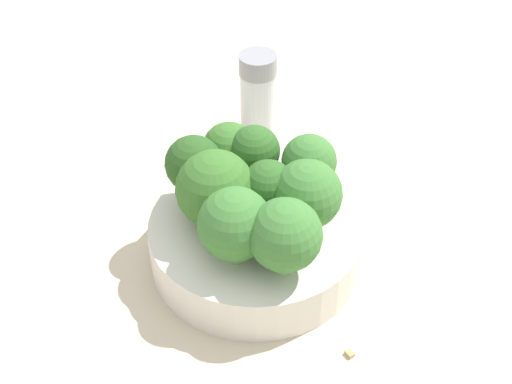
{
  "coord_description": "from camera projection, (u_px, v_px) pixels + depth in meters",
  "views": [
    {
      "loc": [
        -0.14,
        -0.35,
        0.39
      ],
      "look_at": [
        0.0,
        0.0,
        0.07
      ],
      "focal_mm": 50.0,
      "sensor_mm": 36.0,
      "label": 1
    }
  ],
  "objects": [
    {
      "name": "broccoli_floret_5",
      "position": [
        288.0,
        235.0,
        0.46
      ],
      "size": [
        0.05,
        0.05,
        0.06
      ],
      "color": "#8EB770",
      "rests_on": "bowl"
    },
    {
      "name": "pepper_shaker",
      "position": [
        258.0,
        95.0,
        0.64
      ],
      "size": [
        0.03,
        0.03,
        0.08
      ],
      "color": "silver",
      "rests_on": "ground_plane"
    },
    {
      "name": "almond_crumb_1",
      "position": [
        249.0,
        181.0,
        0.61
      ],
      "size": [
        0.01,
        0.01,
        0.01
      ],
      "primitive_type": "cube",
      "rotation": [
        0.0,
        0.0,
        6.0
      ],
      "color": "#AD7F4C",
      "rests_on": "ground_plane"
    },
    {
      "name": "broccoli_floret_8",
      "position": [
        307.0,
        195.0,
        0.49
      ],
      "size": [
        0.05,
        0.05,
        0.06
      ],
      "color": "#7A9E5B",
      "rests_on": "bowl"
    },
    {
      "name": "broccoli_floret_6",
      "position": [
        194.0,
        166.0,
        0.51
      ],
      "size": [
        0.04,
        0.04,
        0.06
      ],
      "color": "#7A9E5B",
      "rests_on": "bowl"
    },
    {
      "name": "bowl",
      "position": [
        256.0,
        241.0,
        0.53
      ],
      "size": [
        0.16,
        0.16,
        0.04
      ],
      "primitive_type": "cylinder",
      "color": "silver",
      "rests_on": "ground_plane"
    },
    {
      "name": "ground_plane",
      "position": [
        256.0,
        259.0,
        0.54
      ],
      "size": [
        3.0,
        3.0,
        0.0
      ],
      "primitive_type": "plane",
      "color": "beige"
    },
    {
      "name": "broccoli_floret_7",
      "position": [
        228.0,
        151.0,
        0.53
      ],
      "size": [
        0.04,
        0.04,
        0.05
      ],
      "color": "#7A9E5B",
      "rests_on": "bowl"
    },
    {
      "name": "almond_crumb_0",
      "position": [
        350.0,
        352.0,
        0.47
      ],
      "size": [
        0.01,
        0.01,
        0.01
      ],
      "primitive_type": "cube",
      "rotation": [
        0.0,
        0.0,
        4.94
      ],
      "color": "tan",
      "rests_on": "ground_plane"
    },
    {
      "name": "broccoli_floret_1",
      "position": [
        254.0,
        154.0,
        0.53
      ],
      "size": [
        0.04,
        0.04,
        0.06
      ],
      "color": "#8EB770",
      "rests_on": "bowl"
    },
    {
      "name": "broccoli_floret_0",
      "position": [
        266.0,
        185.0,
        0.5
      ],
      "size": [
        0.04,
        0.04,
        0.05
      ],
      "color": "#84AD66",
      "rests_on": "bowl"
    },
    {
      "name": "broccoli_floret_3",
      "position": [
        215.0,
        190.0,
        0.5
      ],
      "size": [
        0.06,
        0.06,
        0.06
      ],
      "color": "#8EB770",
      "rests_on": "bowl"
    },
    {
      "name": "broccoli_floret_2",
      "position": [
        309.0,
        165.0,
        0.52
      ],
      "size": [
        0.04,
        0.04,
        0.06
      ],
      "color": "#84AD66",
      "rests_on": "bowl"
    },
    {
      "name": "broccoli_floret_4",
      "position": [
        235.0,
        225.0,
        0.47
      ],
      "size": [
        0.05,
        0.05,
        0.06
      ],
      "color": "#84AD66",
      "rests_on": "bowl"
    }
  ]
}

